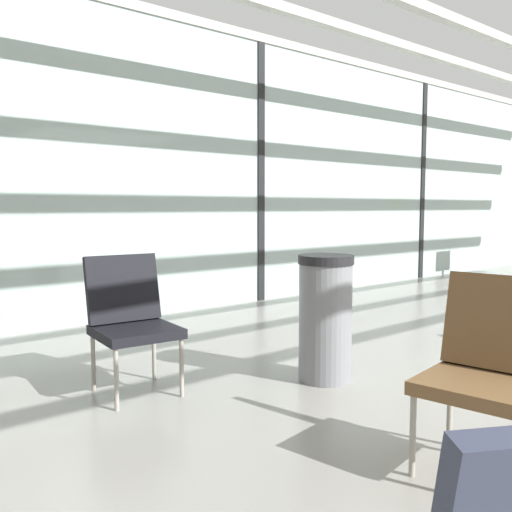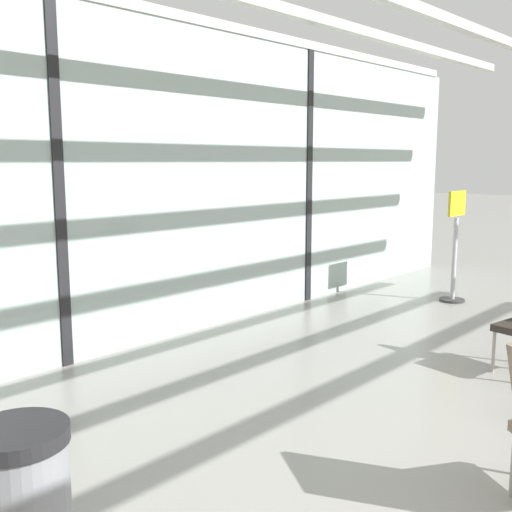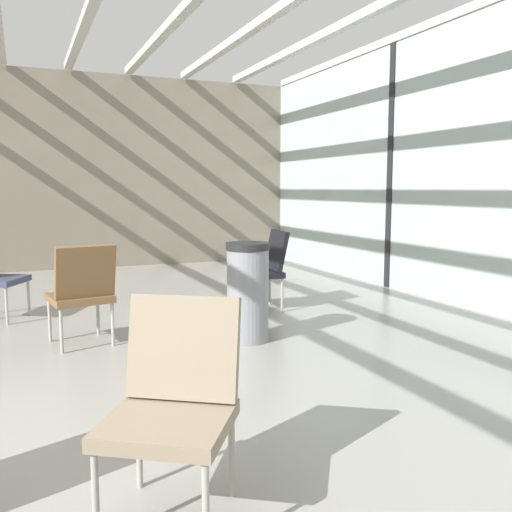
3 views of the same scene
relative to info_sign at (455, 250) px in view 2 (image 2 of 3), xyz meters
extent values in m
cube|color=#A3B7B2|center=(-4.73, 1.48, 0.91)|extent=(14.00, 0.08, 3.18)
cube|color=black|center=(-4.73, 1.48, 0.91)|extent=(0.10, 0.12, 3.18)
cube|color=black|center=(-1.23, 1.48, 0.91)|extent=(0.10, 0.12, 3.18)
sphere|color=black|center=(-2.48, 5.53, 1.69)|extent=(0.28, 0.28, 0.28)
cylinder|color=gray|center=(-2.32, -1.44, -0.49)|extent=(0.03, 0.03, 0.37)
cylinder|color=black|center=(-6.47, -1.30, 0.15)|extent=(0.38, 0.38, 0.06)
cylinder|color=#333333|center=(0.00, 0.00, -0.66)|extent=(0.32, 0.32, 0.03)
cylinder|color=#B2B2B7|center=(0.00, 0.00, -0.13)|extent=(0.06, 0.06, 1.10)
cube|color=gold|center=(0.00, 0.00, 0.60)|extent=(0.44, 0.03, 0.32)
camera|label=1|loc=(-9.19, -3.83, 0.51)|focal=38.62mm
camera|label=2|loc=(-7.39, -3.33, 1.14)|focal=42.19mm
camera|label=3|loc=(-2.06, -3.07, 0.65)|focal=39.21mm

